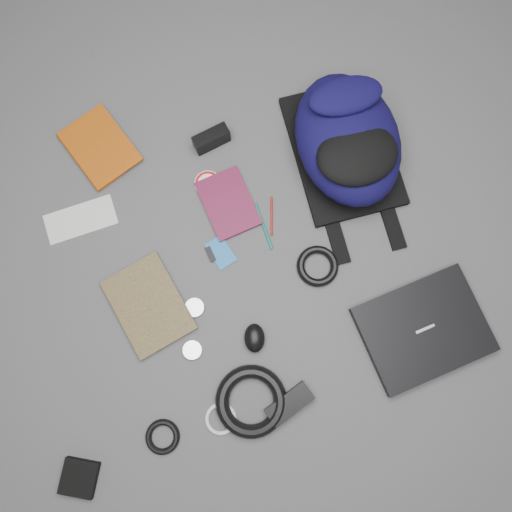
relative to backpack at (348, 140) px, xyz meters
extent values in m
plane|color=#4F4F51|center=(-0.34, -0.27, -0.10)|extent=(4.00, 4.00, 0.00)
cube|color=black|center=(0.09, -0.59, -0.08)|extent=(0.39, 0.33, 0.03)
imported|color=#8F3A08|center=(-0.82, 0.15, -0.09)|extent=(0.25, 0.28, 0.03)
imported|color=#A68D0B|center=(-0.77, -0.37, -0.09)|extent=(0.26, 0.31, 0.02)
cube|color=silver|center=(-0.84, -0.03, -0.10)|extent=(0.22, 0.12, 0.00)
cube|color=#4A0E26|center=(-0.39, -0.09, -0.09)|extent=(0.18, 0.23, 0.02)
cube|color=black|center=(-0.39, 0.12, -0.07)|extent=(0.12, 0.07, 0.06)
cylinder|color=white|center=(-0.43, -0.01, -0.10)|extent=(0.10, 0.10, 0.00)
cylinder|color=#0B6454|center=(-0.30, -0.18, -0.09)|extent=(0.03, 0.15, 0.01)
cylinder|color=maroon|center=(-0.26, -0.15, -0.09)|extent=(0.03, 0.12, 0.01)
cube|color=#1661AA|center=(-0.44, -0.23, -0.10)|extent=(0.09, 0.11, 0.00)
cube|color=black|center=(-0.47, -0.23, -0.09)|extent=(0.03, 0.05, 0.01)
ellipsoid|color=black|center=(-0.40, -0.50, -0.08)|extent=(0.07, 0.09, 0.04)
cylinder|color=silver|center=(-0.58, -0.49, -0.09)|extent=(0.07, 0.07, 0.01)
cylinder|color=#BBBBBD|center=(-0.55, -0.37, -0.09)|extent=(0.06, 0.06, 0.01)
torus|color=black|center=(-0.17, -0.34, -0.09)|extent=(0.13, 0.13, 0.02)
cube|color=black|center=(-0.34, -0.70, -0.08)|extent=(0.15, 0.11, 0.03)
torus|color=black|center=(-0.45, -0.67, -0.08)|extent=(0.26, 0.26, 0.04)
cube|color=black|center=(-0.96, -0.77, -0.09)|extent=(0.13, 0.13, 0.02)
torus|color=black|center=(-0.71, -0.71, -0.09)|extent=(0.13, 0.13, 0.02)
torus|color=silver|center=(-0.54, -0.70, -0.09)|extent=(0.12, 0.12, 0.01)
camera|label=1|loc=(-0.40, -0.53, 1.39)|focal=35.00mm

